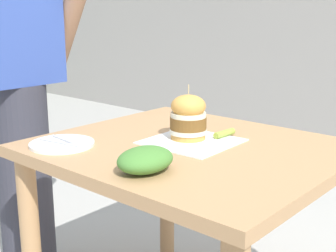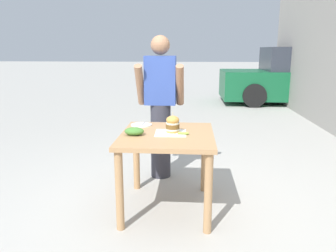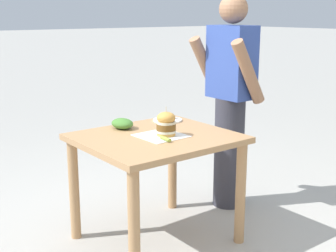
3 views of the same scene
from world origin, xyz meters
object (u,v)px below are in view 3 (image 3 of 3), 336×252
(diner_across_table, at_px, (230,100))
(patio_table, at_px, (156,154))
(pickle_spear, at_px, (166,139))
(side_salad, at_px, (122,124))
(sandwich, at_px, (166,124))
(side_plate_with_forks, at_px, (167,120))

(diner_across_table, bearing_deg, patio_table, -80.28)
(patio_table, height_order, pickle_spear, pickle_spear)
(side_salad, relative_size, diner_across_table, 0.11)
(sandwich, bearing_deg, side_plate_with_forks, 141.35)
(patio_table, xyz_separation_m, diner_across_table, (-0.14, 0.83, 0.26))
(sandwich, relative_size, diner_across_table, 0.11)
(pickle_spear, xyz_separation_m, diner_across_table, (-0.29, 0.87, 0.11))
(side_plate_with_forks, height_order, side_salad, side_salad)
(patio_table, relative_size, pickle_spear, 10.05)
(diner_across_table, bearing_deg, side_plate_with_forks, -106.87)
(sandwich, relative_size, side_plate_with_forks, 0.88)
(side_salad, bearing_deg, diner_across_table, 80.09)
(diner_across_table, bearing_deg, pickle_spear, -71.20)
(pickle_spear, bearing_deg, sandwich, 141.07)
(pickle_spear, bearing_deg, side_plate_with_forks, 141.28)
(patio_table, relative_size, diner_across_table, 0.58)
(patio_table, xyz_separation_m, side_salad, (-0.30, -0.08, 0.17))
(diner_across_table, bearing_deg, side_salad, -99.91)
(pickle_spear, relative_size, diner_across_table, 0.06)
(side_plate_with_forks, xyz_separation_m, diner_across_table, (0.15, 0.51, 0.12))
(patio_table, bearing_deg, diner_across_table, 99.72)
(sandwich, bearing_deg, diner_across_table, 103.69)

